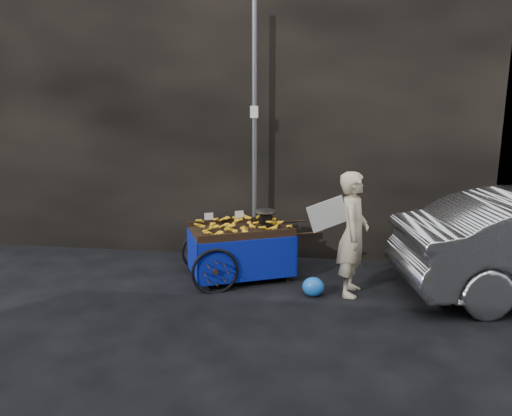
# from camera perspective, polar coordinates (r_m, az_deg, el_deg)

# --- Properties ---
(ground) EXTENTS (80.00, 80.00, 0.00)m
(ground) POSITION_cam_1_polar(r_m,az_deg,el_deg) (7.03, -4.14, -9.40)
(ground) COLOR black
(ground) RESTS_ON ground
(building_wall) EXTENTS (13.50, 2.00, 5.00)m
(building_wall) POSITION_cam_1_polar(r_m,az_deg,el_deg) (9.01, 1.65, 11.84)
(building_wall) COLOR black
(building_wall) RESTS_ON ground
(street_pole) EXTENTS (0.12, 0.10, 4.00)m
(street_pole) POSITION_cam_1_polar(r_m,az_deg,el_deg) (7.76, -0.16, 8.03)
(street_pole) COLOR slate
(street_pole) RESTS_ON ground
(banana_cart) EXTENTS (2.14, 1.60, 1.06)m
(banana_cart) POSITION_cam_1_polar(r_m,az_deg,el_deg) (7.28, -2.12, -3.12)
(banana_cart) COLOR black
(banana_cart) RESTS_ON ground
(vendor) EXTENTS (0.88, 0.67, 1.68)m
(vendor) POSITION_cam_1_polar(r_m,az_deg,el_deg) (6.78, 11.01, -2.92)
(vendor) COLOR #C0B38F
(vendor) RESTS_ON ground
(plastic_bag) EXTENTS (0.29, 0.24, 0.27)m
(plastic_bag) POSITION_cam_1_polar(r_m,az_deg,el_deg) (6.84, 6.57, -8.93)
(plastic_bag) COLOR blue
(plastic_bag) RESTS_ON ground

